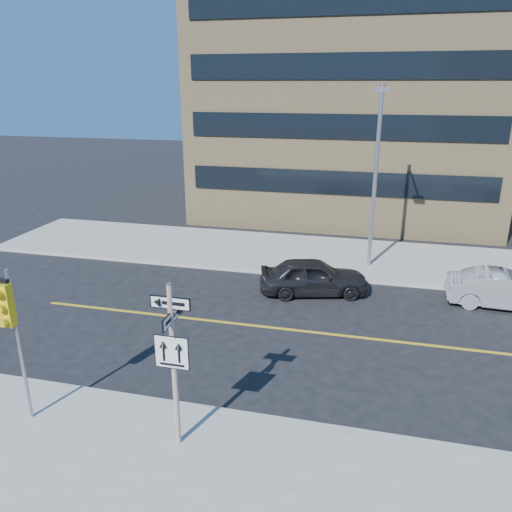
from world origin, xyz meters
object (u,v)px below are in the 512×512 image
(sign_pole, at_px, (173,357))
(parked_car_a, at_px, (313,277))
(streetlight_a, at_px, (376,167))
(parked_car_b, at_px, (505,290))
(traffic_signal, at_px, (9,317))

(sign_pole, bearing_deg, parked_car_a, 79.31)
(streetlight_a, bearing_deg, parked_car_a, -122.31)
(parked_car_a, bearing_deg, streetlight_a, -47.01)
(sign_pole, height_order, streetlight_a, streetlight_a)
(parked_car_b, bearing_deg, streetlight_a, 62.98)
(sign_pole, relative_size, traffic_signal, 1.02)
(sign_pole, height_order, parked_car_b, sign_pole)
(parked_car_a, bearing_deg, traffic_signal, 135.01)
(traffic_signal, bearing_deg, parked_car_a, 59.71)
(parked_car_b, relative_size, streetlight_a, 0.53)
(sign_pole, relative_size, streetlight_a, 0.51)
(parked_car_a, bearing_deg, parked_car_b, -101.36)
(traffic_signal, bearing_deg, streetlight_a, 59.20)
(parked_car_b, xyz_separation_m, streetlight_a, (-5.17, 2.94, 4.06))
(parked_car_a, xyz_separation_m, streetlight_a, (2.13, 3.37, 4.02))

